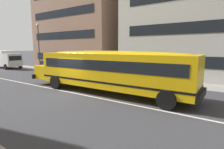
# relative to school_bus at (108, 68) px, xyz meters

# --- Properties ---
(ground_plane) EXTENTS (400.00, 400.00, 0.00)m
(ground_plane) POSITION_rel_school_bus_xyz_m (-2.42, -1.53, -1.81)
(ground_plane) COLOR #38383D
(sidewalk_far) EXTENTS (120.00, 3.00, 0.01)m
(sidewalk_far) POSITION_rel_school_bus_xyz_m (-2.42, 6.37, -1.81)
(sidewalk_far) COLOR gray
(sidewalk_far) RESTS_ON ground_plane
(lane_centreline) EXTENTS (110.00, 0.16, 0.01)m
(lane_centreline) POSITION_rel_school_bus_xyz_m (-2.42, -1.53, -1.81)
(lane_centreline) COLOR silver
(lane_centreline) RESTS_ON ground_plane
(school_bus) EXTENTS (13.70, 3.25, 3.05)m
(school_bus) POSITION_rel_school_bus_xyz_m (0.00, 0.00, 0.00)
(school_bus) COLOR yellow
(school_bus) RESTS_ON ground_plane
(parked_car_black_mid_block) EXTENTS (3.99, 2.07, 1.64)m
(parked_car_black_mid_block) POSITION_rel_school_bus_xyz_m (-11.51, 3.68, -0.97)
(parked_car_black_mid_block) COLOR black
(parked_car_black_mid_block) RESTS_ON ground_plane
(box_truck) EXTENTS (6.10, 2.61, 2.82)m
(box_truck) POSITION_rel_school_bus_xyz_m (-23.29, 3.89, -0.27)
(box_truck) COLOR silver
(box_truck) RESTS_ON ground_plane
(street_lamp) EXTENTS (0.44, 0.44, 6.80)m
(street_lamp) POSITION_rel_school_bus_xyz_m (-16.80, 5.67, 2.50)
(street_lamp) COLOR #38383D
(street_lamp) RESTS_ON ground_plane
(apartment_block_far_left) EXTENTS (15.18, 12.15, 16.50)m
(apartment_block_far_left) POSITION_rel_school_bus_xyz_m (-14.24, 13.92, 6.44)
(apartment_block_far_left) COLOR #93705B
(apartment_block_far_left) RESTS_ON ground_plane
(apartment_block_far_centre) EXTENTS (19.16, 11.45, 16.50)m
(apartment_block_far_centre) POSITION_rel_school_bus_xyz_m (5.40, 13.57, 6.44)
(apartment_block_far_centre) COLOR #B7B7B2
(apartment_block_far_centre) RESTS_ON ground_plane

